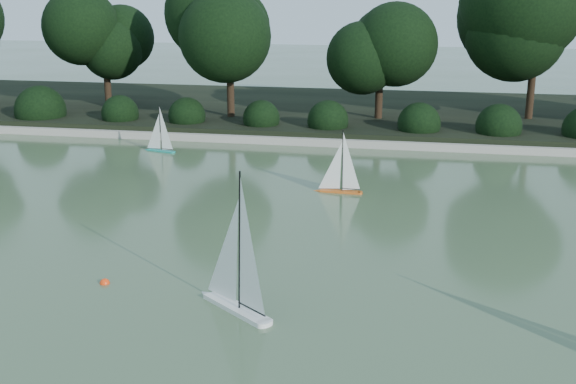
{
  "coord_description": "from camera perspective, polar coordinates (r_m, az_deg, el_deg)",
  "views": [
    {
      "loc": [
        2.27,
        -8.1,
        3.75
      ],
      "look_at": [
        0.25,
        2.36,
        0.7
      ],
      "focal_mm": 45.0,
      "sensor_mm": 36.0,
      "label": 1
    }
  ],
  "objects": [
    {
      "name": "ground",
      "position": [
        9.21,
        -4.37,
        -8.1
      ],
      "size": [
        80.0,
        80.0,
        0.0
      ],
      "primitive_type": "plane",
      "color": "#354529",
      "rests_on": "ground"
    },
    {
      "name": "far_bank",
      "position": [
        21.52,
        4.76,
        6.28
      ],
      "size": [
        40.0,
        8.0,
        0.3
      ],
      "primitive_type": "cube",
      "color": "black",
      "rests_on": "ground"
    },
    {
      "name": "sailboat_teal",
      "position": [
        17.26,
        -10.22,
        3.8
      ],
      "size": [
        0.87,
        0.35,
        1.19
      ],
      "color": "#17897A",
      "rests_on": "ground"
    },
    {
      "name": "pond_coping",
      "position": [
        17.63,
        3.31,
        3.96
      ],
      "size": [
        40.0,
        0.35,
        0.18
      ],
      "primitive_type": "cube",
      "color": "gray",
      "rests_on": "ground"
    },
    {
      "name": "shrub_hedge",
      "position": [
        18.44,
        3.71,
        5.62
      ],
      "size": [
        29.1,
        1.1,
        1.1
      ],
      "color": "black",
      "rests_on": "ground"
    },
    {
      "name": "race_buoy",
      "position": [
        9.81,
        -14.28,
        -7.01
      ],
      "size": [
        0.13,
        0.13,
        0.13
      ],
      "primitive_type": "sphere",
      "color": "#FA3A0D",
      "rests_on": "ground"
    },
    {
      "name": "tree_line",
      "position": [
        19.59,
        8.08,
        12.57
      ],
      "size": [
        26.31,
        3.93,
        4.39
      ],
      "color": "black",
      "rests_on": "ground"
    },
    {
      "name": "sailboat_white_a",
      "position": [
        8.75,
        -4.53,
        -7.38
      ],
      "size": [
        1.16,
        0.96,
        1.84
      ],
      "color": "silver",
      "rests_on": "ground"
    },
    {
      "name": "sailboat_orange",
      "position": [
        13.59,
        3.86,
        0.81
      ],
      "size": [
        0.95,
        0.2,
        1.29
      ],
      "color": "#CD591B",
      "rests_on": "ground"
    }
  ]
}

